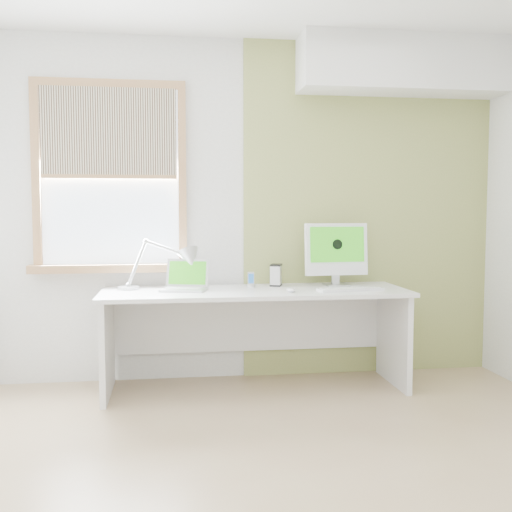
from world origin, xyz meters
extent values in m
cube|color=tan|center=(0.00, 0.00, -0.01)|extent=(4.00, 3.50, 0.02)
cube|color=silver|center=(0.00, 1.76, 1.30)|extent=(4.00, 0.02, 2.60)
cube|color=silver|center=(0.00, -1.76, 1.30)|extent=(4.00, 0.02, 2.60)
cube|color=#86984D|center=(1.00, 1.74, 1.30)|extent=(2.00, 0.02, 2.60)
cube|color=white|center=(1.20, 1.57, 2.40)|extent=(1.60, 0.40, 0.42)
cube|color=#9F6F43|center=(-1.53, 1.72, 1.55)|extent=(0.06, 0.06, 1.42)
cube|color=#9F6F43|center=(-0.47, 1.72, 1.55)|extent=(0.06, 0.06, 1.42)
cube|color=#9F6F43|center=(-1.00, 1.72, 2.23)|extent=(1.00, 0.06, 0.06)
cube|color=#9F6F43|center=(-1.00, 1.70, 0.87)|extent=(1.20, 0.14, 0.06)
cube|color=#D1E2F9|center=(-1.00, 1.74, 1.55)|extent=(1.00, 0.01, 1.30)
cube|color=beige|center=(-1.00, 1.70, 1.88)|extent=(0.98, 0.02, 0.65)
cube|color=#9F6F43|center=(-1.00, 1.70, 1.55)|extent=(0.98, 0.03, 0.03)
cube|color=silver|center=(0.04, 1.38, 0.71)|extent=(2.20, 0.70, 0.03)
cube|color=silver|center=(-1.01, 1.38, 0.35)|extent=(0.04, 0.64, 0.70)
cube|color=silver|center=(1.09, 1.38, 0.35)|extent=(0.04, 0.64, 0.70)
cube|color=silver|center=(0.04, 1.70, 0.45)|extent=(2.08, 0.02, 0.48)
cylinder|color=silver|center=(-0.87, 1.53, 0.74)|extent=(0.17, 0.17, 0.02)
sphere|color=silver|center=(-0.87, 1.53, 0.76)|extent=(0.05, 0.05, 0.05)
cylinder|color=silver|center=(-0.80, 1.54, 0.92)|extent=(0.15, 0.04, 0.33)
sphere|color=silver|center=(-0.74, 1.55, 1.08)|extent=(0.04, 0.04, 0.04)
cylinder|color=silver|center=(-0.59, 1.54, 1.03)|extent=(0.30, 0.04, 0.13)
sphere|color=silver|center=(-0.45, 1.53, 0.97)|extent=(0.04, 0.04, 0.04)
cone|color=silver|center=(-0.42, 1.54, 0.94)|extent=(0.25, 0.26, 0.20)
cube|color=silver|center=(-0.47, 1.40, 0.74)|extent=(0.36, 0.29, 0.02)
cube|color=#B2B5B7|center=(-0.47, 1.40, 0.75)|extent=(0.29, 0.20, 0.00)
cube|color=silver|center=(-0.44, 1.51, 0.85)|extent=(0.32, 0.15, 0.20)
cube|color=#2A8C14|center=(-0.44, 1.50, 0.85)|extent=(0.28, 0.12, 0.17)
cylinder|color=silver|center=(0.03, 1.52, 0.74)|extent=(0.07, 0.07, 0.02)
cube|color=silver|center=(0.03, 1.52, 0.80)|extent=(0.05, 0.01, 0.10)
cube|color=#194C99|center=(0.03, 1.52, 0.80)|extent=(0.04, 0.01, 0.07)
cube|color=silver|center=(0.23, 1.59, 0.81)|extent=(0.11, 0.14, 0.16)
cube|color=black|center=(0.23, 1.59, 0.89)|extent=(0.11, 0.14, 0.01)
cube|color=black|center=(0.23, 1.59, 0.74)|extent=(0.11, 0.14, 0.01)
cube|color=silver|center=(0.69, 1.53, 0.74)|extent=(0.19, 0.17, 0.01)
cube|color=silver|center=(0.68, 1.56, 0.82)|extent=(0.06, 0.02, 0.16)
cube|color=white|center=(0.68, 1.55, 1.01)|extent=(0.49, 0.11, 0.40)
cube|color=#2A8C14|center=(0.69, 1.52, 1.05)|extent=(0.42, 0.05, 0.27)
cylinder|color=black|center=(0.69, 1.52, 1.05)|extent=(0.08, 0.01, 0.08)
cube|color=white|center=(0.71, 1.24, 0.74)|extent=(0.48, 0.20, 0.02)
cube|color=white|center=(0.71, 1.24, 0.75)|extent=(0.45, 0.16, 0.00)
ellipsoid|color=white|center=(0.27, 1.23, 0.74)|extent=(0.07, 0.10, 0.03)
camera|label=1|loc=(-0.55, -2.86, 1.30)|focal=41.94mm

